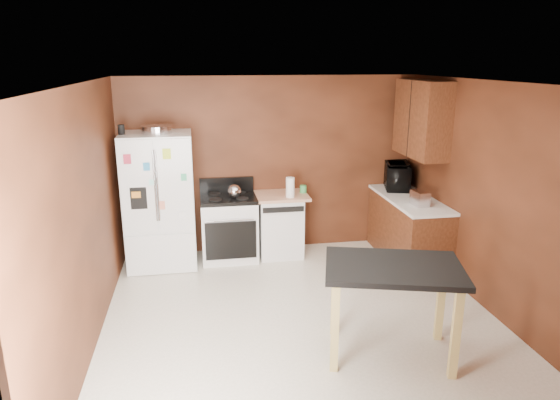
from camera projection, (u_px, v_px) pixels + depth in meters
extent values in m
plane|color=white|center=(302.00, 322.00, 5.35)|extent=(4.50, 4.50, 0.00)
plane|color=white|center=(306.00, 83.00, 4.67)|extent=(4.50, 4.50, 0.00)
plane|color=brown|center=(271.00, 165.00, 7.15)|extent=(4.20, 0.00, 4.20)
plane|color=brown|center=(386.00, 323.00, 2.88)|extent=(4.20, 0.00, 4.20)
plane|color=brown|center=(85.00, 221.00, 4.68)|extent=(0.00, 4.50, 4.50)
plane|color=brown|center=(495.00, 201.00, 5.35)|extent=(0.00, 4.50, 4.50)
cylinder|color=silver|center=(157.00, 129.00, 6.36)|extent=(0.39, 0.39, 0.10)
cylinder|color=black|center=(121.00, 130.00, 6.24)|extent=(0.08, 0.08, 0.12)
sphere|color=silver|center=(234.00, 191.00, 6.73)|extent=(0.19, 0.19, 0.19)
cylinder|color=white|center=(290.00, 187.00, 6.80)|extent=(0.14, 0.14, 0.27)
cylinder|color=green|center=(303.00, 189.00, 7.05)|extent=(0.12, 0.12, 0.10)
cube|color=silver|center=(420.00, 198.00, 6.40)|extent=(0.18, 0.27, 0.19)
imported|color=black|center=(397.00, 177.00, 7.23)|extent=(0.56, 0.69, 0.33)
cube|color=white|center=(160.00, 200.00, 6.64)|extent=(0.90, 0.75, 1.80)
cube|color=white|center=(138.00, 188.00, 6.16)|extent=(0.43, 0.02, 1.20)
cube|color=white|center=(175.00, 186.00, 6.23)|extent=(0.43, 0.02, 1.20)
cube|color=white|center=(161.00, 255.00, 6.44)|extent=(0.88, 0.02, 0.54)
cube|color=black|center=(139.00, 198.00, 6.19)|extent=(0.20, 0.01, 0.28)
cylinder|color=silver|center=(155.00, 186.00, 6.16)|extent=(0.02, 0.02, 0.90)
cylinder|color=silver|center=(158.00, 186.00, 6.17)|extent=(0.02, 0.02, 0.90)
cube|color=#C02D48|center=(127.00, 159.00, 6.02)|extent=(0.09, 0.00, 0.12)
cube|color=#308ECC|center=(147.00, 167.00, 6.08)|extent=(0.08, 0.00, 0.10)
cube|color=#D7F834|center=(167.00, 154.00, 6.08)|extent=(0.10, 0.00, 0.13)
cube|color=#3CAA76|center=(184.00, 177.00, 6.19)|extent=(0.07, 0.00, 0.09)
cube|color=orange|center=(136.00, 195.00, 6.15)|extent=(0.11, 0.00, 0.08)
cube|color=#EC8669|center=(162.00, 205.00, 6.24)|extent=(0.08, 0.00, 0.11)
cube|color=white|center=(183.00, 216.00, 6.32)|extent=(0.09, 0.00, 0.10)
cube|color=#A7FBEE|center=(152.00, 182.00, 6.14)|extent=(0.07, 0.00, 0.07)
cube|color=white|center=(229.00, 229.00, 6.96)|extent=(0.76, 0.65, 0.85)
cube|color=black|center=(228.00, 198.00, 6.84)|extent=(0.76, 0.65, 0.05)
cube|color=black|center=(227.00, 184.00, 7.08)|extent=(0.76, 0.06, 0.20)
cube|color=black|center=(231.00, 241.00, 6.65)|extent=(0.68, 0.02, 0.52)
cylinder|color=silver|center=(230.00, 220.00, 6.57)|extent=(0.62, 0.02, 0.02)
cylinder|color=black|center=(214.00, 194.00, 6.95)|extent=(0.17, 0.17, 0.02)
cylinder|color=black|center=(240.00, 193.00, 7.01)|extent=(0.17, 0.17, 0.02)
cylinder|color=black|center=(215.00, 200.00, 6.65)|extent=(0.17, 0.17, 0.02)
cylinder|color=black|center=(242.00, 199.00, 6.71)|extent=(0.17, 0.17, 0.02)
cube|color=white|center=(280.00, 226.00, 7.10)|extent=(0.60, 0.60, 0.85)
cube|color=black|center=(283.00, 210.00, 6.71)|extent=(0.56, 0.02, 0.07)
cube|color=tan|center=(280.00, 196.00, 6.98)|extent=(0.78, 0.62, 0.04)
cube|color=brown|center=(408.00, 230.00, 6.90)|extent=(0.60, 1.55, 0.86)
cube|color=white|center=(410.00, 199.00, 6.78)|extent=(0.63, 1.58, 0.04)
cube|color=brown|center=(422.00, 119.00, 6.60)|extent=(0.35, 1.05, 1.00)
cube|color=black|center=(409.00, 119.00, 6.57)|extent=(0.01, 0.01, 1.00)
cube|color=black|center=(394.00, 268.00, 4.54)|extent=(1.41, 1.12, 0.05)
cube|color=tan|center=(335.00, 294.00, 5.02)|extent=(0.09, 0.09, 0.88)
cube|color=tan|center=(441.00, 299.00, 4.91)|extent=(0.09, 0.09, 0.88)
cube|color=tan|center=(335.00, 326.00, 4.41)|extent=(0.09, 0.09, 0.88)
cube|color=tan|center=(456.00, 333.00, 4.30)|extent=(0.09, 0.09, 0.88)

